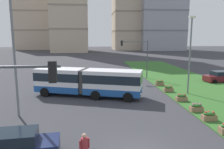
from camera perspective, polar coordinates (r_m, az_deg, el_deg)
name	(u,v)px	position (r m, az deg, el deg)	size (l,w,h in m)	color
grass_median	(220,99)	(26.00, 26.10, -5.69)	(10.00, 70.00, 0.08)	#336628
articulated_bus	(88,82)	(24.36, -6.26, -1.81)	(11.94, 6.17, 3.00)	white
car_navy_sedan	(16,146)	(13.44, -23.38, -16.58)	(4.54, 2.33, 1.58)	#19234C
car_maroon_sedan	(220,77)	(35.54, 25.96, -0.54)	(4.63, 2.57, 1.58)	maroon
pedestrian_crossing	(84,147)	(11.91, -7.10, -18.04)	(0.52, 0.36, 1.74)	black
flower_planter_1	(209,116)	(19.08, 23.72, -9.75)	(1.10, 0.56, 0.74)	#937051
flower_planter_2	(196,107)	(20.83, 20.90, -7.93)	(1.10, 0.56, 0.74)	#937051
flower_planter_3	(181,98)	(23.59, 17.46, -5.67)	(1.10, 0.56, 0.74)	#937051
flower_planter_4	(168,89)	(27.00, 14.32, -3.58)	(1.10, 0.56, 0.74)	#937051
flower_planter_5	(160,83)	(30.12, 12.14, -2.11)	(1.10, 0.56, 0.74)	#937051
traffic_light_far_right	(138,52)	(34.10, 6.74, 5.67)	(4.35, 0.28, 5.91)	#474C51
streetlight_left	(14,51)	(19.16, -23.91, 5.52)	(0.70, 0.28, 9.88)	slate
streetlight_median	(190,52)	(26.13, 19.44, 5.43)	(0.70, 0.28, 8.70)	slate
apartment_tower_west	(34,13)	(121.43, -19.39, 14.76)	(18.77, 15.60, 36.10)	#C6B299
apartment_tower_centre	(131,4)	(111.99, 4.95, 17.54)	(17.45, 17.56, 43.13)	#C6B299
apartment_tower_eastcentre	(161,3)	(110.33, 12.59, 17.56)	(20.28, 16.35, 43.50)	#9EA3AD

